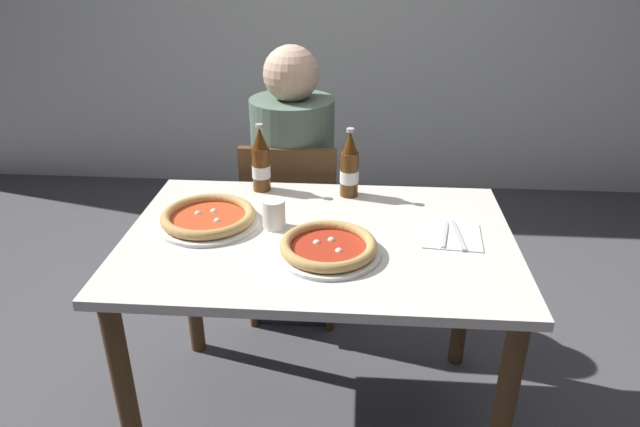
# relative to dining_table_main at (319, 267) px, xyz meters

# --- Properties ---
(ground_plane) EXTENTS (8.00, 8.00, 0.00)m
(ground_plane) POSITION_rel_dining_table_main_xyz_m (0.00, 0.00, -0.64)
(ground_plane) COLOR #4C4C51
(dining_table_main) EXTENTS (1.20, 0.80, 0.75)m
(dining_table_main) POSITION_rel_dining_table_main_xyz_m (0.00, 0.00, 0.00)
(dining_table_main) COLOR silver
(dining_table_main) RESTS_ON ground_plane
(chair_behind_table) EXTENTS (0.41, 0.41, 0.85)m
(chair_behind_table) POSITION_rel_dining_table_main_xyz_m (-0.16, 0.61, -0.15)
(chair_behind_table) COLOR brown
(chair_behind_table) RESTS_ON ground_plane
(diner_seated) EXTENTS (0.34, 0.34, 1.21)m
(diner_seated) POSITION_rel_dining_table_main_xyz_m (-0.16, 0.66, -0.05)
(diner_seated) COLOR #2D3342
(diner_seated) RESTS_ON ground_plane
(pizza_margherita_near) EXTENTS (0.31, 0.31, 0.04)m
(pizza_margherita_near) POSITION_rel_dining_table_main_xyz_m (0.04, -0.11, 0.14)
(pizza_margherita_near) COLOR white
(pizza_margherita_near) RESTS_ON dining_table_main
(pizza_marinara_far) EXTENTS (0.33, 0.33, 0.04)m
(pizza_marinara_far) POSITION_rel_dining_table_main_xyz_m (-0.36, 0.05, 0.13)
(pizza_marinara_far) COLOR white
(pizza_marinara_far) RESTS_ON dining_table_main
(beer_bottle_left) EXTENTS (0.07, 0.07, 0.25)m
(beer_bottle_left) POSITION_rel_dining_table_main_xyz_m (0.08, 0.31, 0.22)
(beer_bottle_left) COLOR #512D0F
(beer_bottle_left) RESTS_ON dining_table_main
(beer_bottle_center) EXTENTS (0.07, 0.07, 0.25)m
(beer_bottle_center) POSITION_rel_dining_table_main_xyz_m (-0.23, 0.33, 0.22)
(beer_bottle_center) COLOR #512D0F
(beer_bottle_center) RESTS_ON dining_table_main
(napkin_with_cutlery) EXTENTS (0.20, 0.20, 0.01)m
(napkin_with_cutlery) POSITION_rel_dining_table_main_xyz_m (0.41, 0.02, 0.12)
(napkin_with_cutlery) COLOR white
(napkin_with_cutlery) RESTS_ON dining_table_main
(paper_cup) EXTENTS (0.07, 0.07, 0.09)m
(paper_cup) POSITION_rel_dining_table_main_xyz_m (-0.14, 0.04, 0.16)
(paper_cup) COLOR white
(paper_cup) RESTS_ON dining_table_main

